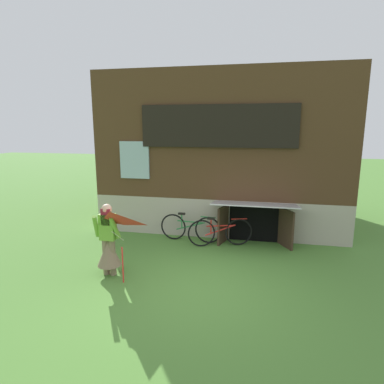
{
  "coord_description": "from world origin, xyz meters",
  "views": [
    {
      "loc": [
        1.15,
        -6.06,
        3.24
      ],
      "look_at": [
        -0.37,
        1.26,
        1.72
      ],
      "focal_mm": 30.24,
      "sensor_mm": 36.0,
      "label": 1
    }
  ],
  "objects_px": {
    "person": "(109,245)",
    "bicycle_green": "(190,228)",
    "kite": "(110,230)",
    "bicycle_red": "(220,232)"
  },
  "relations": [
    {
      "from": "person",
      "to": "bicycle_green",
      "type": "bearing_deg",
      "value": 78.07
    },
    {
      "from": "kite",
      "to": "bicycle_red",
      "type": "relative_size",
      "value": 0.86
    },
    {
      "from": "bicycle_green",
      "to": "person",
      "type": "bearing_deg",
      "value": -112.62
    },
    {
      "from": "person",
      "to": "bicycle_green",
      "type": "xyz_separation_m",
      "value": [
        1.31,
        2.45,
        -0.28
      ]
    },
    {
      "from": "person",
      "to": "kite",
      "type": "distance_m",
      "value": 0.83
    },
    {
      "from": "bicycle_red",
      "to": "bicycle_green",
      "type": "bearing_deg",
      "value": 149.92
    },
    {
      "from": "person",
      "to": "bicycle_red",
      "type": "relative_size",
      "value": 0.93
    },
    {
      "from": "bicycle_green",
      "to": "bicycle_red",
      "type": "bearing_deg",
      "value": -7.02
    },
    {
      "from": "bicycle_red",
      "to": "kite",
      "type": "bearing_deg",
      "value": -141.32
    },
    {
      "from": "person",
      "to": "kite",
      "type": "xyz_separation_m",
      "value": [
        0.33,
        -0.53,
        0.56
      ]
    }
  ]
}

